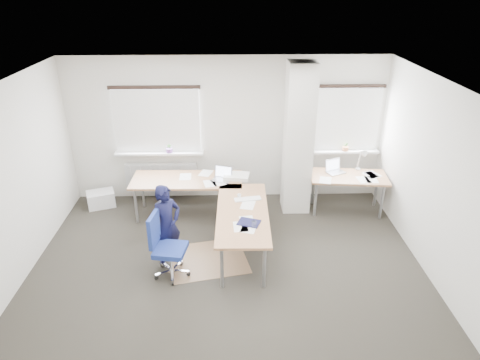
{
  "coord_description": "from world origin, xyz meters",
  "views": [
    {
      "loc": [
        0.05,
        -5.29,
        4.05
      ],
      "look_at": [
        0.22,
        0.9,
        1.1
      ],
      "focal_mm": 32.0,
      "sensor_mm": 36.0,
      "label": 1
    }
  ],
  "objects_px": {
    "task_chair": "(169,259)",
    "person": "(167,225)",
    "desk_main": "(216,196)",
    "desk_side": "(348,178)"
  },
  "relations": [
    {
      "from": "task_chair",
      "to": "desk_main",
      "type": "bearing_deg",
      "value": 70.45
    },
    {
      "from": "desk_main",
      "to": "person",
      "type": "xyz_separation_m",
      "value": [
        -0.71,
        -0.87,
        -0.04
      ]
    },
    {
      "from": "desk_main",
      "to": "person",
      "type": "bearing_deg",
      "value": -128.14
    },
    {
      "from": "desk_main",
      "to": "desk_side",
      "type": "height_order",
      "value": "desk_side"
    },
    {
      "from": "task_chair",
      "to": "person",
      "type": "bearing_deg",
      "value": 105.95
    },
    {
      "from": "desk_main",
      "to": "desk_side",
      "type": "xyz_separation_m",
      "value": [
        2.44,
        0.67,
        -0.01
      ]
    },
    {
      "from": "desk_main",
      "to": "person",
      "type": "height_order",
      "value": "person"
    },
    {
      "from": "desk_side",
      "to": "person",
      "type": "relative_size",
      "value": 1.12
    },
    {
      "from": "desk_side",
      "to": "person",
      "type": "xyz_separation_m",
      "value": [
        -3.16,
        -1.54,
        -0.03
      ]
    },
    {
      "from": "desk_main",
      "to": "task_chair",
      "type": "xyz_separation_m",
      "value": [
        -0.67,
        -1.21,
        -0.41
      ]
    }
  ]
}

